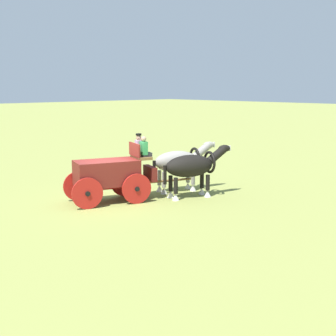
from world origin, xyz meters
TOP-DOWN VIEW (x-y plane):
  - ground_plane at (0.00, 0.00)m, footprint 220.00×220.00m
  - show_wagon at (0.16, -0.06)m, footprint 5.50×2.64m
  - draft_horse_near at (3.63, -0.59)m, footprint 3.04×1.58m
  - draft_horse_off at (3.20, -1.81)m, footprint 3.14×1.63m

SIDE VIEW (x-z plane):
  - ground_plane at x=0.00m, z-range 0.00..0.00m
  - show_wagon at x=0.16m, z-range -0.18..2.58m
  - draft_horse_off at x=3.20m, z-range 0.24..2.43m
  - draft_horse_near at x=3.63m, z-range 0.24..2.45m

